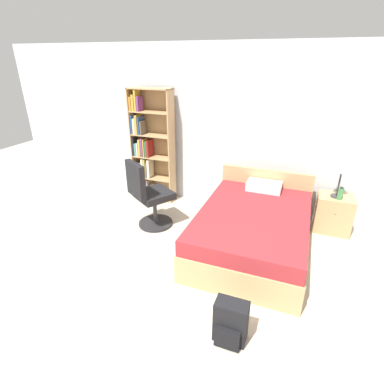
% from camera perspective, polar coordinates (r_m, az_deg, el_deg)
% --- Properties ---
extents(ground_plane, '(14.00, 14.00, 0.00)m').
position_cam_1_polar(ground_plane, '(2.95, -8.27, -29.87)').
color(ground_plane, '#BCB29E').
extents(wall_back, '(9.00, 0.06, 2.60)m').
position_cam_1_polar(wall_back, '(4.90, 9.59, 11.31)').
color(wall_back, silver).
rests_on(wall_back, ground_plane).
extents(bookshelf, '(0.74, 0.27, 1.93)m').
position_cam_1_polar(bookshelf, '(5.33, -8.30, 7.99)').
color(bookshelf, tan).
rests_on(bookshelf, ground_plane).
extents(bed, '(1.38, 2.00, 0.81)m').
position_cam_1_polar(bed, '(4.11, 11.63, -6.72)').
color(bed, tan).
rests_on(bed, ground_plane).
extents(office_chair, '(0.69, 0.72, 1.06)m').
position_cam_1_polar(office_chair, '(4.45, -8.26, -0.87)').
color(office_chair, '#232326').
rests_on(office_chair, ground_plane).
extents(nightstand, '(0.50, 0.42, 0.56)m').
position_cam_1_polar(nightstand, '(4.87, 25.33, -3.72)').
color(nightstand, tan).
rests_on(nightstand, ground_plane).
extents(table_lamp, '(0.21, 0.21, 0.53)m').
position_cam_1_polar(table_lamp, '(4.59, 26.72, 3.97)').
color(table_lamp, '#333333').
rests_on(table_lamp, nightstand).
extents(water_bottle, '(0.07, 0.07, 0.19)m').
position_cam_1_polar(water_bottle, '(4.63, 26.42, -0.28)').
color(water_bottle, '#3F8C4C').
rests_on(water_bottle, nightstand).
extents(backpack_black, '(0.30, 0.23, 0.42)m').
position_cam_1_polar(backpack_black, '(2.95, 7.34, -23.49)').
color(backpack_black, black).
rests_on(backpack_black, ground_plane).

